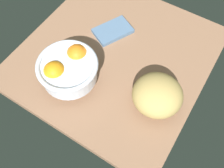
# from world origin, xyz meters

# --- Properties ---
(ground_plane) EXTENTS (0.70, 0.67, 0.03)m
(ground_plane) POSITION_xyz_m (0.00, 0.00, -0.01)
(ground_plane) COLOR #896349
(fruit_bowl) EXTENTS (0.20, 0.20, 0.12)m
(fruit_bowl) POSITION_xyz_m (-0.18, 0.07, 0.07)
(fruit_bowl) COLOR silver
(fruit_bowl) RESTS_ON ground
(bread_loaf) EXTENTS (0.20, 0.21, 0.11)m
(bread_loaf) POSITION_xyz_m (-0.10, -0.22, 0.06)
(bread_loaf) COLOR tan
(bread_loaf) RESTS_ON ground
(napkin_folded) EXTENTS (0.17, 0.15, 0.02)m
(napkin_folded) POSITION_xyz_m (0.08, 0.07, 0.01)
(napkin_folded) COLOR slate
(napkin_folded) RESTS_ON ground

